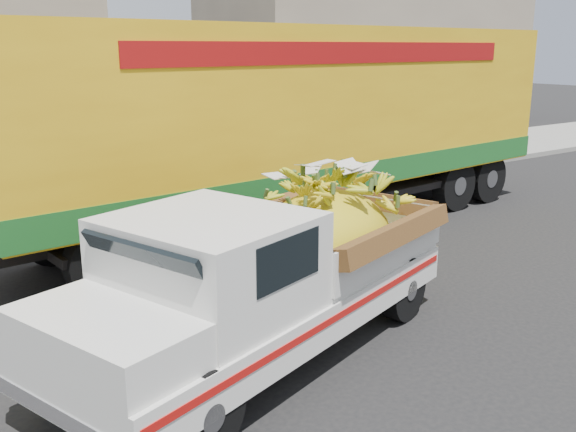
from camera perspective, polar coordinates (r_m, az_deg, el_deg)
ground at (r=8.14m, az=9.98°, el=-10.53°), size 100.00×100.00×0.00m
curb at (r=13.70m, az=-11.29°, el=0.29°), size 60.00×0.25×0.15m
sidewalk at (r=15.60m, az=-14.46°, el=1.86°), size 60.00×4.00×0.14m
building_right at (r=28.65m, az=7.38°, el=13.85°), size 14.00×6.00×6.00m
pickup_truck at (r=7.51m, az=-0.35°, el=-4.34°), size 5.57×3.41×1.84m
semi_trailer at (r=12.18m, az=1.36°, el=8.57°), size 12.04×3.46×3.80m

